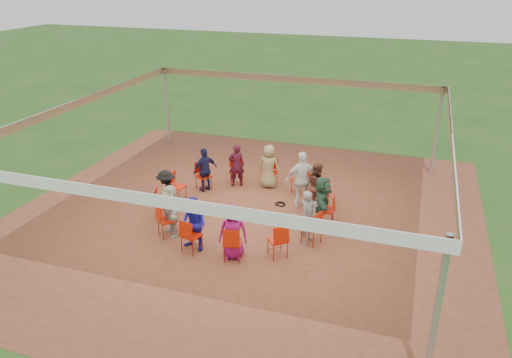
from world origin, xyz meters
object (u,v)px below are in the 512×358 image
(chair_4, at_px, (236,171))
(person_seated_3, at_px, (237,165))
(chair_0, at_px, (326,210))
(laptop, at_px, (316,202))
(person_seated_1, at_px, (317,185))
(chair_11, at_px, (278,240))
(chair_1, at_px, (321,193))
(chair_12, at_px, (312,227))
(chair_6, at_px, (177,187))
(person_seated_9, at_px, (308,217))
(person_seated_6, at_px, (170,210))
(chair_9, at_px, (191,236))
(person_seated_7, at_px, (194,224))
(chair_7, at_px, (163,203))
(chair_10, at_px, (233,243))
(person_seated_8, at_px, (233,231))
(person_seated_2, at_px, (269,166))
(person_seated_4, at_px, (205,170))
(chair_8, at_px, (167,220))
(cable_coil, at_px, (280,204))
(standing_person, at_px, (302,180))
(person_seated_0, at_px, (322,201))
(person_seated_5, at_px, (167,194))
(chair_3, at_px, (270,173))
(chair_5, at_px, (204,176))
(chair_2, at_px, (300,180))

(chair_4, height_order, person_seated_3, person_seated_3)
(chair_0, height_order, laptop, chair_0)
(chair_0, bearing_deg, person_seated_1, 20.06)
(chair_11, relative_size, person_seated_1, 0.64)
(chair_1, distance_m, chair_12, 2.13)
(chair_6, relative_size, chair_11, 1.00)
(chair_0, distance_m, person_seated_9, 1.11)
(chair_1, height_order, chair_4, same)
(person_seated_3, distance_m, person_seated_6, 3.58)
(chair_9, xyz_separation_m, person_seated_6, (-0.88, 0.62, 0.26))
(laptop, bearing_deg, person_seated_7, 126.13)
(chair_7, xyz_separation_m, laptop, (4.17, 0.97, 0.22))
(chair_1, distance_m, person_seated_3, 2.98)
(chair_9, bearing_deg, chair_10, 13.85)
(chair_4, xyz_separation_m, person_seated_1, (2.84, -0.86, 0.26))
(chair_10, bearing_deg, chair_6, 124.62)
(chair_10, distance_m, person_seated_8, 0.29)
(person_seated_7, bearing_deg, chair_7, 155.23)
(person_seated_2, height_order, person_seated_4, same)
(chair_8, distance_m, chair_11, 3.05)
(chair_7, bearing_deg, cable_coil, 101.90)
(person_seated_6, relative_size, standing_person, 0.83)
(person_seated_1, distance_m, person_seated_4, 3.58)
(person_seated_7, bearing_deg, person_seated_2, 96.92)
(chair_0, height_order, cable_coil, chair_0)
(chair_0, bearing_deg, chair_6, 83.08)
(person_seated_6, xyz_separation_m, person_seated_9, (3.50, 0.78, 0.00))
(laptop, bearing_deg, person_seated_0, -90.00)
(chair_7, relative_size, cable_coil, 2.32)
(chair_6, relative_size, person_seated_5, 0.64)
(chair_3, distance_m, chair_7, 3.78)
(chair_10, bearing_deg, person_seated_6, 149.38)
(chair_0, relative_size, chair_5, 1.00)
(person_seated_7, xyz_separation_m, standing_person, (1.94, 3.25, 0.15))
(person_seated_3, relative_size, person_seated_9, 1.00)
(chair_2, bearing_deg, chair_7, 69.23)
(person_seated_4, height_order, person_seated_6, same)
(chair_3, relative_size, person_seated_0, 0.64)
(person_seated_4, bearing_deg, standing_person, 123.62)
(chair_1, height_order, laptop, chair_1)
(chair_2, relative_size, chair_12, 1.00)
(chair_0, relative_size, person_seated_4, 0.64)
(chair_6, height_order, person_seated_4, person_seated_4)
(person_seated_7, bearing_deg, person_seated_9, 41.54)
(cable_coil, bearing_deg, chair_2, 70.94)
(chair_1, xyz_separation_m, chair_2, (-0.81, 0.75, 0.00))
(person_seated_1, bearing_deg, standing_person, 62.48)
(chair_9, height_order, person_seated_7, person_seated_7)
(person_seated_7, bearing_deg, chair_6, 140.20)
(chair_0, bearing_deg, chair_10, 138.46)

